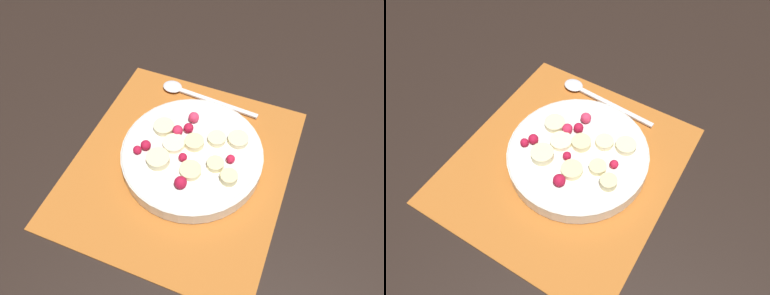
{
  "view_description": "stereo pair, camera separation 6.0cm",
  "coord_description": "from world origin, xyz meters",
  "views": [
    {
      "loc": [
        0.32,
        0.15,
        0.53
      ],
      "look_at": [
        -0.02,
        0.01,
        0.04
      ],
      "focal_mm": 35.0,
      "sensor_mm": 36.0,
      "label": 1
    },
    {
      "loc": [
        0.29,
        0.2,
        0.53
      ],
      "look_at": [
        -0.02,
        0.01,
        0.04
      ],
      "focal_mm": 35.0,
      "sensor_mm": 36.0,
      "label": 2
    }
  ],
  "objects": [
    {
      "name": "ground_plane",
      "position": [
        0.0,
        0.0,
        0.0
      ],
      "size": [
        3.0,
        3.0,
        0.0
      ],
      "primitive_type": "plane",
      "color": "black"
    },
    {
      "name": "placemat",
      "position": [
        0.0,
        0.0,
        0.0
      ],
      "size": [
        0.39,
        0.35,
        0.01
      ],
      "color": "#B26023",
      "rests_on": "ground_plane"
    },
    {
      "name": "fruit_bowl",
      "position": [
        -0.02,
        0.01,
        0.02
      ],
      "size": [
        0.23,
        0.23,
        0.05
      ],
      "color": "silver",
      "rests_on": "placemat"
    },
    {
      "name": "spoon",
      "position": [
        -0.16,
        -0.05,
        0.01
      ],
      "size": [
        0.03,
        0.2,
        0.01
      ],
      "rotation": [
        0.0,
        0.0,
        4.64
      ],
      "color": "silver",
      "rests_on": "placemat"
    }
  ]
}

